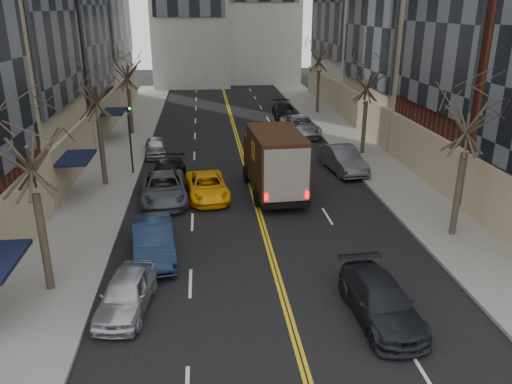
# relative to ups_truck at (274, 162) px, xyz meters

# --- Properties ---
(sidewalk_left) EXTENTS (4.00, 66.00, 0.15)m
(sidewalk_left) POSITION_rel_ups_truck_xyz_m (-10.20, 9.33, -1.83)
(sidewalk_left) COLOR slate
(sidewalk_left) RESTS_ON ground
(sidewalk_right) EXTENTS (4.00, 66.00, 0.15)m
(sidewalk_right) POSITION_rel_ups_truck_xyz_m (7.80, 9.33, -1.83)
(sidewalk_right) COLOR slate
(sidewalk_right) RESTS_ON ground
(tree_lf_near) EXTENTS (3.20, 3.20, 8.41)m
(tree_lf_near) POSITION_rel_ups_truck_xyz_m (-10.00, -9.67, 4.33)
(tree_lf_near) COLOR #382D23
(tree_lf_near) RESTS_ON sidewalk_left
(tree_lf_mid) EXTENTS (3.20, 3.20, 8.91)m
(tree_lf_mid) POSITION_rel_ups_truck_xyz_m (-10.00, 2.33, 4.69)
(tree_lf_mid) COLOR #382D23
(tree_lf_mid) RESTS_ON sidewalk_left
(tree_lf_far) EXTENTS (3.20, 3.20, 8.12)m
(tree_lf_far) POSITION_rel_ups_truck_xyz_m (-10.00, 15.33, 4.12)
(tree_lf_far) COLOR #382D23
(tree_lf_far) RESTS_ON sidewalk_left
(tree_rt_near) EXTENTS (3.20, 3.20, 8.71)m
(tree_rt_near) POSITION_rel_ups_truck_xyz_m (7.60, -6.67, 4.55)
(tree_rt_near) COLOR #382D23
(tree_rt_near) RESTS_ON sidewalk_right
(tree_rt_mid) EXTENTS (3.20, 3.20, 8.32)m
(tree_rt_mid) POSITION_rel_ups_truck_xyz_m (7.60, 7.33, 4.26)
(tree_rt_mid) COLOR #382D23
(tree_rt_mid) RESTS_ON sidewalk_right
(tree_rt_far) EXTENTS (3.20, 3.20, 9.11)m
(tree_rt_far) POSITION_rel_ups_truck_xyz_m (7.60, 22.33, 4.83)
(tree_rt_far) COLOR #382D23
(tree_rt_far) RESTS_ON sidewalk_right
(traffic_signal) EXTENTS (0.29, 0.26, 4.70)m
(traffic_signal) POSITION_rel_ups_truck_xyz_m (-8.59, 4.33, 0.91)
(traffic_signal) COLOR black
(traffic_signal) RESTS_ON sidewalk_left
(ups_truck) EXTENTS (3.15, 7.06, 3.79)m
(ups_truck) POSITION_rel_ups_truck_xyz_m (0.00, 0.00, 0.00)
(ups_truck) COLOR black
(ups_truck) RESTS_ON ground
(observer_sedan) EXTENTS (2.19, 4.88, 1.39)m
(observer_sedan) POSITION_rel_ups_truck_xyz_m (1.94, -12.74, -1.21)
(observer_sedan) COLOR black
(observer_sedan) RESTS_ON ground
(taxi) EXTENTS (2.67, 4.95, 1.32)m
(taxi) POSITION_rel_ups_truck_xyz_m (-3.87, -0.25, -1.25)
(taxi) COLOR #FEAE0A
(taxi) RESTS_ON ground
(pedestrian) EXTENTS (0.65, 0.76, 1.76)m
(pedestrian) POSITION_rel_ups_truck_xyz_m (0.07, -1.67, -1.03)
(pedestrian) COLOR black
(pedestrian) RESTS_ON ground
(parked_lf_a) EXTENTS (2.12, 4.18, 1.36)m
(parked_lf_a) POSITION_rel_ups_truck_xyz_m (-6.91, -11.28, -1.23)
(parked_lf_a) COLOR #B8BAC0
(parked_lf_a) RESTS_ON ground
(parked_lf_b) EXTENTS (2.29, 5.00, 1.59)m
(parked_lf_b) POSITION_rel_ups_truck_xyz_m (-6.30, -7.24, -1.11)
(parked_lf_b) COLOR #111D36
(parked_lf_b) RESTS_ON ground
(parked_lf_c) EXTENTS (2.95, 5.55, 1.49)m
(parked_lf_c) POSITION_rel_ups_truck_xyz_m (-6.30, -0.49, -1.17)
(parked_lf_c) COLOR #4A4E51
(parked_lf_c) RESTS_ON ground
(parked_lf_d) EXTENTS (2.44, 4.83, 1.34)m
(parked_lf_d) POSITION_rel_ups_truck_xyz_m (-6.30, 2.36, -1.24)
(parked_lf_d) COLOR black
(parked_lf_d) RESTS_ON ground
(parked_lf_e) EXTENTS (1.86, 3.90, 1.29)m
(parked_lf_e) POSITION_rel_ups_truck_xyz_m (-7.50, 8.76, -1.27)
(parked_lf_e) COLOR #98999F
(parked_lf_e) RESTS_ON ground
(parked_rt_a) EXTENTS (2.34, 5.17, 1.65)m
(parked_rt_a) POSITION_rel_ups_truck_xyz_m (5.10, 3.66, -1.09)
(parked_rt_a) COLOR #45484C
(parked_rt_a) RESTS_ON ground
(parked_rt_b) EXTENTS (2.91, 5.87, 1.60)m
(parked_rt_b) POSITION_rel_ups_truck_xyz_m (4.16, 13.70, -1.11)
(parked_rt_b) COLOR #A3A4AB
(parked_rt_b) RESTS_ON ground
(parked_rt_c) EXTENTS (2.27, 5.08, 1.45)m
(parked_rt_c) POSITION_rel_ups_truck_xyz_m (3.90, 20.77, -1.18)
(parked_rt_c) COLOR black
(parked_rt_c) RESTS_ON ground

